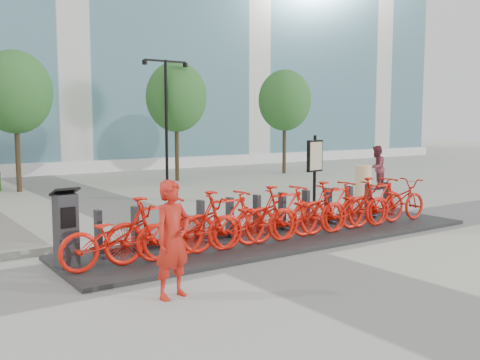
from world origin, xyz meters
TOP-DOWN VIEW (x-y plane):
  - ground at (0.00, 0.00)m, footprint 120.00×120.00m
  - tree_1 at (-1.50, 12.00)m, footprint 2.60×2.60m
  - tree_2 at (5.00, 12.00)m, footprint 2.60×2.60m
  - tree_3 at (11.00, 12.00)m, footprint 2.60×2.60m
  - streetlamp at (4.00, 11.00)m, footprint 2.00×0.20m
  - dock_pad at (1.30, 0.30)m, footprint 9.60×2.40m
  - dock_rail_posts at (1.36, 0.77)m, footprint 8.02×0.50m
  - bike_0 at (-2.60, -0.05)m, footprint 1.99×0.69m
  - bike_1 at (-1.88, -0.05)m, footprint 1.93×0.55m
  - bike_2 at (-1.16, -0.05)m, footprint 1.99×0.69m
  - bike_3 at (-0.44, -0.05)m, footprint 1.93×0.55m
  - bike_4 at (0.28, -0.05)m, footprint 1.99×0.69m
  - bike_5 at (1.00, -0.05)m, footprint 1.93×0.55m
  - bike_6 at (1.72, -0.05)m, footprint 1.99×0.69m
  - bike_7 at (2.44, -0.05)m, footprint 1.93×0.55m
  - bike_8 at (3.16, -0.05)m, footprint 1.99×0.69m
  - bike_9 at (3.88, -0.05)m, footprint 1.93×0.55m
  - bike_10 at (4.60, -0.05)m, footprint 1.99×0.69m
  - kiosk at (-3.30, 0.46)m, footprint 0.45×0.39m
  - worker_red at (-2.46, -1.78)m, footprint 0.70×0.55m
  - pedestrian at (9.70, 5.00)m, footprint 0.98×0.87m
  - construction_barrel at (8.08, 4.17)m, footprint 0.66×0.66m
  - map_sign at (5.23, 3.56)m, footprint 0.70×0.24m

SIDE VIEW (x-z plane):
  - ground at x=0.00m, z-range 0.00..0.00m
  - dock_pad at x=1.30m, z-range 0.00..0.08m
  - dock_rail_posts at x=1.36m, z-range 0.08..0.93m
  - construction_barrel at x=8.08m, z-range 0.00..1.04m
  - bike_0 at x=-2.60m, z-range 0.08..1.13m
  - bike_2 at x=-1.16m, z-range 0.08..1.13m
  - bike_4 at x=0.28m, z-range 0.08..1.13m
  - bike_6 at x=1.72m, z-range 0.08..1.13m
  - bike_8 at x=3.16m, z-range 0.08..1.13m
  - bike_10 at x=4.60m, z-range 0.08..1.13m
  - bike_1 at x=-1.88m, z-range 0.08..1.24m
  - bike_3 at x=-0.44m, z-range 0.08..1.24m
  - bike_5 at x=1.00m, z-range 0.08..1.24m
  - bike_7 at x=2.44m, z-range 0.08..1.24m
  - bike_9 at x=3.88m, z-range 0.08..1.24m
  - kiosk at x=-3.30m, z-range 0.05..1.41m
  - pedestrian at x=9.70m, z-range 0.00..1.65m
  - worker_red at x=-2.46m, z-range 0.00..1.70m
  - map_sign at x=5.23m, z-range 0.34..2.47m
  - streetlamp at x=4.00m, z-range 0.63..5.63m
  - tree_1 at x=-1.50m, z-range 1.04..6.14m
  - tree_2 at x=5.00m, z-range 1.04..6.14m
  - tree_3 at x=11.00m, z-range 1.04..6.14m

